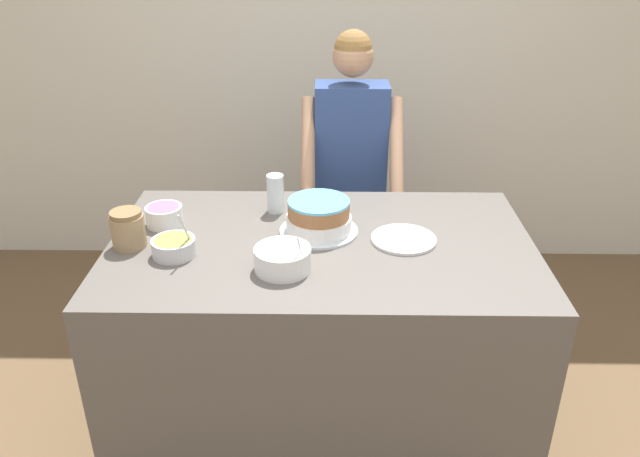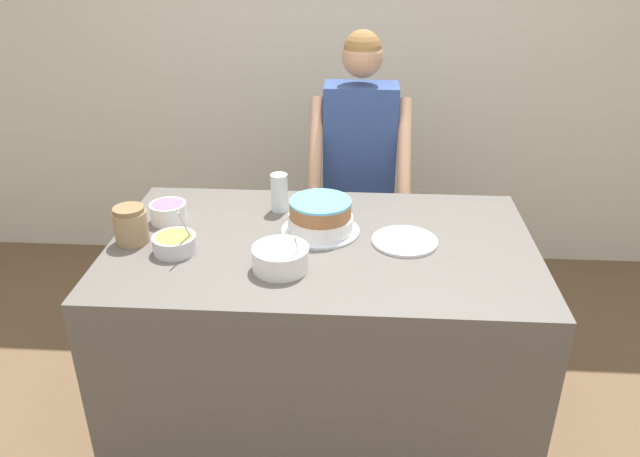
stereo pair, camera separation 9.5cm
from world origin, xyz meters
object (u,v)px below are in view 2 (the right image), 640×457
frosting_bowl_olive (175,243)px  frosting_bowl_white (281,257)px  person_baker (359,159)px  stoneware_jar (131,225)px  drinking_glass (279,193)px  ceramic_plate (405,241)px  frosting_bowl_purple (168,212)px  cake (320,217)px

frosting_bowl_olive → frosting_bowl_white: (0.39, -0.09, 0.01)m
person_baker → frosting_bowl_white: bearing=-104.1°
frosting_bowl_olive → stoneware_jar: size_ratio=1.32×
drinking_glass → frosting_bowl_olive: bearing=-131.7°
stoneware_jar → frosting_bowl_white: bearing=-15.6°
ceramic_plate → stoneware_jar: bearing=-176.8°
frosting_bowl_purple → drinking_glass: 0.44m
cake → frosting_bowl_purple: size_ratio=2.11×
cake → stoneware_jar: size_ratio=2.14×
person_baker → stoneware_jar: bearing=-133.4°
drinking_glass → person_baker: bearing=60.6°
ceramic_plate → person_baker: bearing=101.9°
person_baker → frosting_bowl_white: (-0.26, -1.03, 0.03)m
cake → ceramic_plate: size_ratio=1.23×
cake → ceramic_plate: bearing=-12.1°
person_baker → frosting_bowl_olive: (-0.65, -0.94, 0.02)m
person_baker → ceramic_plate: 0.83m
person_baker → drinking_glass: bearing=-119.4°
frosting_bowl_purple → ceramic_plate: size_ratio=0.58×
frosting_bowl_white → person_baker: bearing=75.9°
frosting_bowl_white → drinking_glass: (-0.06, 0.47, 0.03)m
frosting_bowl_white → stoneware_jar: size_ratio=1.39×
stoneware_jar → frosting_bowl_purple: bearing=64.1°
person_baker → cake: size_ratio=5.23×
frosting_bowl_purple → stoneware_jar: size_ratio=1.01×
frosting_bowl_olive → stoneware_jar: (-0.18, 0.06, 0.03)m
frosting_bowl_white → frosting_bowl_purple: (-0.48, 0.34, -0.00)m
frosting_bowl_olive → frosting_bowl_purple: (-0.09, 0.24, 0.01)m
person_baker → cake: person_baker is taller
drinking_glass → stoneware_jar: drinking_glass is taller
frosting_bowl_white → frosting_bowl_purple: bearing=145.1°
frosting_bowl_olive → ceramic_plate: 0.83m
person_baker → stoneware_jar: size_ratio=11.18×
frosting_bowl_purple → drinking_glass: drinking_glass is taller
frosting_bowl_olive → drinking_glass: frosting_bowl_olive is taller
ceramic_plate → stoneware_jar: 1.00m
person_baker → ceramic_plate: (0.17, -0.82, -0.01)m
frosting_bowl_purple → stoneware_jar: stoneware_jar is taller
cake → drinking_glass: size_ratio=1.91×
stoneware_jar → person_baker: bearing=46.6°
drinking_glass → ceramic_plate: 0.56m
frosting_bowl_purple → drinking_glass: size_ratio=0.90×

